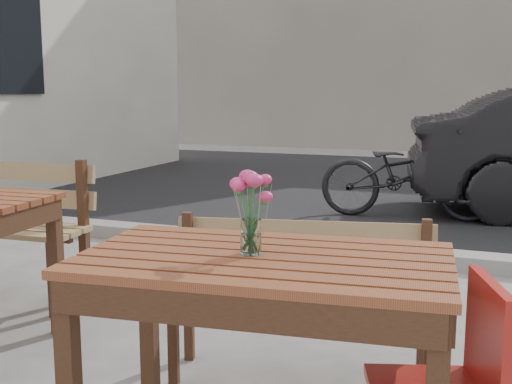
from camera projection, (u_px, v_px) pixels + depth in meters
street at (418, 212)px, 7.02m from camera, size 30.00×8.12×0.12m
main_table at (264, 291)px, 2.25m from camera, size 1.35×0.88×0.79m
main_bench at (302, 278)px, 3.05m from camera, size 1.31×0.63×0.78m
red_chair at (454, 379)px, 2.05m from camera, size 0.48×0.48×0.77m
main_vase at (251, 203)px, 2.22m from camera, size 0.16×0.16×0.29m
bicycle at (408, 173)px, 6.76m from camera, size 1.89×0.77×0.97m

